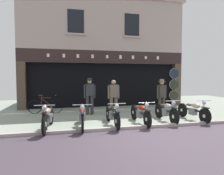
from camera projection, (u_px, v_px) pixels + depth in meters
ground at (148, 139)px, 5.83m from camera, size 21.74×22.00×0.18m
shop_facade at (101, 77)px, 13.47m from camera, size 10.04×4.42×6.58m
motorcycle_far_left at (48, 117)px, 6.75m from camera, size 0.62×2.11×0.93m
motorcycle_left at (82, 116)px, 7.04m from camera, size 0.62×2.07×0.90m
motorcycle_center_left at (113, 114)px, 7.30m from camera, size 0.62×2.02×0.90m
motorcycle_center at (140, 113)px, 7.58m from camera, size 0.62×2.03×0.90m
motorcycle_center_right at (166, 111)px, 7.94m from camera, size 0.62×1.94×0.91m
motorcycle_right at (193, 110)px, 8.16m from camera, size 0.62×2.01×0.90m
salesman_left at (90, 94)px, 9.36m from camera, size 0.56×0.34×1.73m
shopkeeper_center at (114, 96)px, 9.02m from camera, size 0.56×0.27×1.65m
salesman_right at (162, 95)px, 9.56m from camera, size 0.55×0.34×1.67m
tyre_sign_pole at (174, 85)px, 11.33m from camera, size 0.57×0.06×2.29m
advert_board_near at (84, 80)px, 11.64m from camera, size 0.70×0.03×0.97m
leaning_bicycle at (45, 106)px, 9.72m from camera, size 1.68×0.50×0.93m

